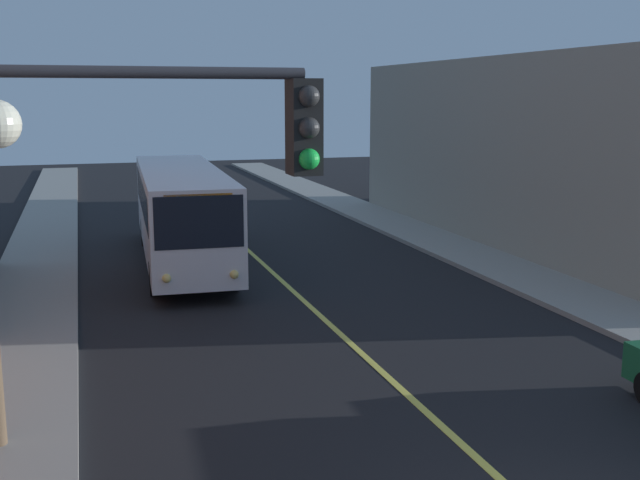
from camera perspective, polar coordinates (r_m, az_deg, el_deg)
The scene contains 6 objects.
sidewalk_left at distance 18.03m, azimuth -21.47°, elevation -8.04°, with size 2.50×90.00×0.15m, color gray.
sidewalk_right at distance 22.15m, azimuth 19.34°, elevation -4.47°, with size 2.50×90.00×0.15m, color gray.
lane_stripe_center at distance 23.49m, azimuth -2.67°, elevation -3.19°, with size 0.16×60.00×0.01m, color #D8CC4C.
building_right_warehouse at distance 32.79m, azimuth 20.98°, elevation 6.26°, with size 12.00×22.86×7.02m.
city_bus at distance 26.40m, azimuth -10.21°, elevation 2.20°, with size 3.10×12.24×3.20m.
traffic_signal_left_corner at distance 7.95m, azimuth -14.85°, elevation 0.70°, with size 3.75×0.48×6.00m.
Camera 1 is at (-5.71, -7.09, 5.63)m, focal length 43.28 mm.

